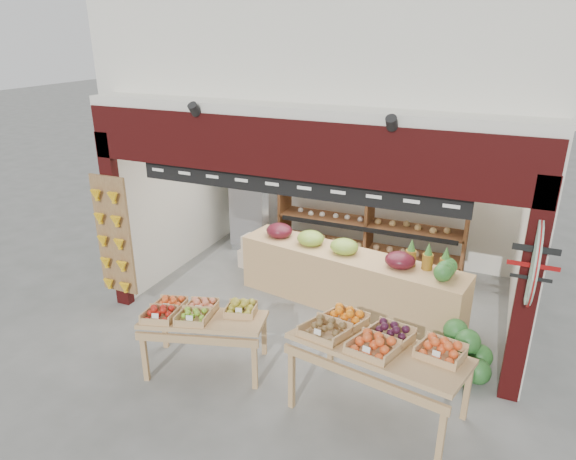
% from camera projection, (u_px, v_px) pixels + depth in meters
% --- Properties ---
extents(ground, '(60.00, 60.00, 0.00)m').
position_uv_depth(ground, '(316.00, 306.00, 7.83)').
color(ground, '#60615C').
rests_on(ground, ground).
extents(shop_structure, '(6.36, 5.12, 5.40)m').
position_uv_depth(shop_structure, '(358.00, 31.00, 7.77)').
color(shop_structure, silver).
rests_on(shop_structure, ground).
extents(banana_board, '(0.60, 0.15, 1.80)m').
position_uv_depth(banana_board, '(113.00, 239.00, 7.43)').
color(banana_board, olive).
rests_on(banana_board, ground).
extents(gift_sign, '(0.04, 0.93, 0.92)m').
position_uv_depth(gift_sign, '(534.00, 262.00, 5.20)').
color(gift_sign, '#A1CBB8').
rests_on(gift_sign, ground).
extents(back_shelving, '(3.22, 0.53, 1.97)m').
position_uv_depth(back_shelving, '(370.00, 205.00, 8.67)').
color(back_shelving, brown).
rests_on(back_shelving, ground).
extents(refrigerator, '(0.86, 0.86, 1.90)m').
position_uv_depth(refrigerator, '(255.00, 198.00, 9.73)').
color(refrigerator, '#B4B6BB').
rests_on(refrigerator, ground).
extents(cardboard_stack, '(0.98, 0.70, 0.59)m').
position_uv_depth(cardboard_stack, '(264.00, 258.00, 8.95)').
color(cardboard_stack, beige).
rests_on(cardboard_stack, ground).
extents(mid_counter, '(3.53, 1.27, 1.09)m').
position_uv_depth(mid_counter, '(348.00, 278.00, 7.67)').
color(mid_counter, tan).
rests_on(mid_counter, ground).
extents(display_table_left, '(1.61, 1.19, 0.94)m').
position_uv_depth(display_table_left, '(198.00, 315.00, 6.22)').
color(display_table_left, tan).
rests_on(display_table_left, ground).
extents(display_table_right, '(1.93, 1.29, 1.11)m').
position_uv_depth(display_table_right, '(376.00, 342.00, 5.41)').
color(display_table_right, tan).
rests_on(display_table_right, ground).
extents(watermelon_pile, '(0.75, 0.77, 0.58)m').
position_uv_depth(watermelon_pile, '(461.00, 355.00, 6.28)').
color(watermelon_pile, '#1B5322').
rests_on(watermelon_pile, ground).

